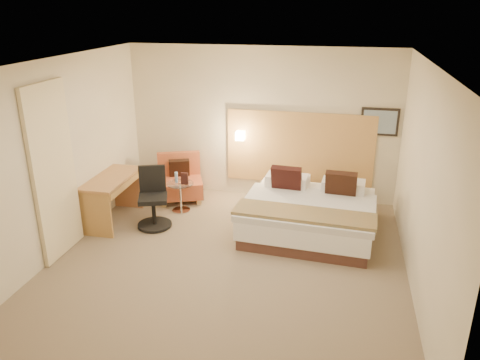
% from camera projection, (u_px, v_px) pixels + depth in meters
% --- Properties ---
extents(floor, '(4.80, 5.00, 0.02)m').
position_uv_depth(floor, '(228.00, 262.00, 6.51)').
color(floor, '#776650').
rests_on(floor, ground).
extents(ceiling, '(4.80, 5.00, 0.02)m').
position_uv_depth(ceiling, '(226.00, 62.00, 5.55)').
color(ceiling, white).
rests_on(ceiling, floor).
extents(wall_back, '(4.80, 0.02, 2.70)m').
position_uv_depth(wall_back, '(261.00, 124.00, 8.32)').
color(wall_back, beige).
rests_on(wall_back, floor).
extents(wall_front, '(4.80, 0.02, 2.70)m').
position_uv_depth(wall_front, '(151.00, 272.00, 3.74)').
color(wall_front, beige).
rests_on(wall_front, floor).
extents(wall_left, '(0.02, 5.00, 2.70)m').
position_uv_depth(wall_left, '(60.00, 157.00, 6.52)').
color(wall_left, beige).
rests_on(wall_left, floor).
extents(wall_right, '(0.02, 5.00, 2.70)m').
position_uv_depth(wall_right, '(424.00, 184.00, 5.54)').
color(wall_right, beige).
rests_on(wall_right, floor).
extents(headboard_panel, '(2.60, 0.04, 1.30)m').
position_uv_depth(headboard_panel, '(299.00, 148.00, 8.28)').
color(headboard_panel, tan).
rests_on(headboard_panel, wall_back).
extents(art_frame, '(0.62, 0.03, 0.47)m').
position_uv_depth(art_frame, '(380.00, 122.00, 7.83)').
color(art_frame, black).
rests_on(art_frame, wall_back).
extents(art_canvas, '(0.54, 0.01, 0.39)m').
position_uv_depth(art_canvas, '(380.00, 122.00, 7.81)').
color(art_canvas, '#748BA0').
rests_on(art_canvas, wall_back).
extents(lamp_arm, '(0.02, 0.12, 0.02)m').
position_uv_depth(lamp_arm, '(241.00, 135.00, 8.38)').
color(lamp_arm, silver).
rests_on(lamp_arm, wall_back).
extents(lamp_shade, '(0.15, 0.15, 0.15)m').
position_uv_depth(lamp_shade, '(240.00, 136.00, 8.33)').
color(lamp_shade, '#FFEDC6').
rests_on(lamp_shade, wall_back).
extents(curtain, '(0.06, 0.90, 2.42)m').
position_uv_depth(curtain, '(54.00, 172.00, 6.33)').
color(curtain, beige).
rests_on(curtain, wall_left).
extents(bottle_a, '(0.06, 0.06, 0.18)m').
position_uv_depth(bottle_a, '(176.00, 177.00, 7.91)').
color(bottle_a, '#92B8E2').
rests_on(bottle_a, side_table).
extents(menu_folder, '(0.12, 0.05, 0.20)m').
position_uv_depth(menu_folder, '(185.00, 178.00, 7.83)').
color(menu_folder, black).
rests_on(menu_folder, side_table).
extents(bed, '(2.07, 2.02, 0.96)m').
position_uv_depth(bed, '(309.00, 212.00, 7.27)').
color(bed, '#4A2C25').
rests_on(bed, floor).
extents(lounge_chair, '(0.97, 0.92, 0.82)m').
position_uv_depth(lounge_chair, '(180.00, 182.00, 8.49)').
color(lounge_chair, '#A98C4F').
rests_on(lounge_chair, floor).
extents(side_table, '(0.48, 0.48, 0.51)m').
position_uv_depth(side_table, '(181.00, 196.00, 7.98)').
color(side_table, silver).
rests_on(side_table, floor).
extents(desk, '(0.58, 1.23, 0.77)m').
position_uv_depth(desk, '(113.00, 187.00, 7.50)').
color(desk, '#A97542').
rests_on(desk, floor).
extents(desk_chair, '(0.70, 0.70, 0.96)m').
position_uv_depth(desk_chair, '(153.00, 203.00, 7.42)').
color(desk_chair, black).
rests_on(desk_chair, floor).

